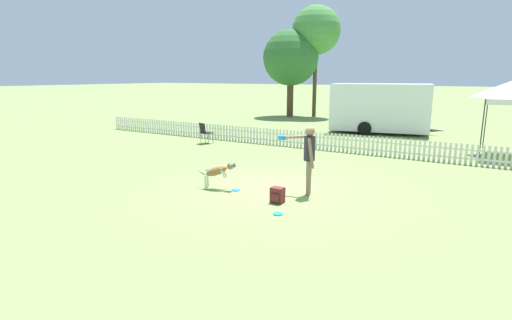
{
  "coord_description": "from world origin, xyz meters",
  "views": [
    {
      "loc": [
        4.92,
        -8.95,
        2.96
      ],
      "look_at": [
        -0.34,
        -0.39,
        0.84
      ],
      "focal_mm": 28.0,
      "sensor_mm": 36.0,
      "label": 1
    }
  ],
  "objects_px": {
    "backpack_on_grass": "(277,195)",
    "tree_right_grove": "(316,31)",
    "frisbee_midfield": "(236,190)",
    "frisbee_near_handler": "(278,214)",
    "frisbee_near_dog": "(209,170)",
    "folding_chair_center": "(205,131)",
    "leaping_dog": "(218,171)",
    "tree_left_grove": "(291,58)",
    "handler_person": "(308,152)",
    "equipment_trailer": "(380,107)"
  },
  "relations": [
    {
      "from": "frisbee_near_handler",
      "to": "frisbee_midfield",
      "type": "bearing_deg",
      "value": 150.04
    },
    {
      "from": "frisbee_near_dog",
      "to": "tree_right_grove",
      "type": "bearing_deg",
      "value": 102.93
    },
    {
      "from": "backpack_on_grass",
      "to": "tree_right_grove",
      "type": "bearing_deg",
      "value": 111.09
    },
    {
      "from": "frisbee_near_handler",
      "to": "equipment_trailer",
      "type": "relative_size",
      "value": 0.04
    },
    {
      "from": "equipment_trailer",
      "to": "handler_person",
      "type": "bearing_deg",
      "value": -93.51
    },
    {
      "from": "leaping_dog",
      "to": "handler_person",
      "type": "bearing_deg",
      "value": 90.27
    },
    {
      "from": "frisbee_near_dog",
      "to": "frisbee_midfield",
      "type": "relative_size",
      "value": 1.0
    },
    {
      "from": "handler_person",
      "to": "tree_right_grove",
      "type": "relative_size",
      "value": 0.22
    },
    {
      "from": "frisbee_near_handler",
      "to": "frisbee_near_dog",
      "type": "xyz_separation_m",
      "value": [
        -3.85,
        2.49,
        0.0
      ]
    },
    {
      "from": "leaping_dog",
      "to": "folding_chair_center",
      "type": "bearing_deg",
      "value": -156.92
    },
    {
      "from": "frisbee_near_handler",
      "to": "tree_right_grove",
      "type": "xyz_separation_m",
      "value": [
        -7.93,
        20.21,
        6.09
      ]
    },
    {
      "from": "leaping_dog",
      "to": "frisbee_near_dog",
      "type": "relative_size",
      "value": 5.12
    },
    {
      "from": "handler_person",
      "to": "backpack_on_grass",
      "type": "relative_size",
      "value": 4.66
    },
    {
      "from": "frisbee_near_dog",
      "to": "tree_left_grove",
      "type": "relative_size",
      "value": 0.03
    },
    {
      "from": "frisbee_near_dog",
      "to": "handler_person",
      "type": "bearing_deg",
      "value": -11.85
    },
    {
      "from": "leaping_dog",
      "to": "frisbee_near_handler",
      "type": "bearing_deg",
      "value": 49.37
    },
    {
      "from": "handler_person",
      "to": "tree_left_grove",
      "type": "bearing_deg",
      "value": 9.67
    },
    {
      "from": "frisbee_midfield",
      "to": "folding_chair_center",
      "type": "height_order",
      "value": "folding_chair_center"
    },
    {
      "from": "leaping_dog",
      "to": "equipment_trailer",
      "type": "xyz_separation_m",
      "value": [
        0.79,
        13.12,
        0.85
      ]
    },
    {
      "from": "frisbee_near_handler",
      "to": "tree_left_grove",
      "type": "bearing_deg",
      "value": 116.1
    },
    {
      "from": "frisbee_midfield",
      "to": "tree_right_grove",
      "type": "relative_size",
      "value": 0.03
    },
    {
      "from": "frisbee_near_dog",
      "to": "tree_right_grove",
      "type": "distance_m",
      "value": 19.18
    },
    {
      "from": "frisbee_near_handler",
      "to": "backpack_on_grass",
      "type": "xyz_separation_m",
      "value": [
        -0.41,
        0.72,
        0.17
      ]
    },
    {
      "from": "frisbee_near_handler",
      "to": "backpack_on_grass",
      "type": "distance_m",
      "value": 0.84
    },
    {
      "from": "tree_right_grove",
      "to": "equipment_trailer",
      "type": "bearing_deg",
      "value": -43.88
    },
    {
      "from": "frisbee_near_dog",
      "to": "tree_left_grove",
      "type": "distance_m",
      "value": 18.23
    },
    {
      "from": "handler_person",
      "to": "frisbee_near_dog",
      "type": "height_order",
      "value": "handler_person"
    },
    {
      "from": "tree_right_grove",
      "to": "folding_chair_center",
      "type": "bearing_deg",
      "value": -87.09
    },
    {
      "from": "handler_person",
      "to": "equipment_trailer",
      "type": "bearing_deg",
      "value": -11.69
    },
    {
      "from": "backpack_on_grass",
      "to": "frisbee_near_handler",
      "type": "bearing_deg",
      "value": -60.47
    },
    {
      "from": "frisbee_near_handler",
      "to": "frisbee_midfield",
      "type": "height_order",
      "value": "same"
    },
    {
      "from": "backpack_on_grass",
      "to": "frisbee_near_dog",
      "type": "bearing_deg",
      "value": 152.82
    },
    {
      "from": "handler_person",
      "to": "frisbee_near_dog",
      "type": "distance_m",
      "value": 4.0
    },
    {
      "from": "frisbee_near_dog",
      "to": "folding_chair_center",
      "type": "distance_m",
      "value": 5.28
    },
    {
      "from": "handler_person",
      "to": "folding_chair_center",
      "type": "relative_size",
      "value": 1.89
    },
    {
      "from": "leaping_dog",
      "to": "tree_left_grove",
      "type": "bearing_deg",
      "value": -177.08
    },
    {
      "from": "leaping_dog",
      "to": "tree_left_grove",
      "type": "height_order",
      "value": "tree_left_grove"
    },
    {
      "from": "frisbee_near_dog",
      "to": "tree_right_grove",
      "type": "height_order",
      "value": "tree_right_grove"
    },
    {
      "from": "leaping_dog",
      "to": "frisbee_midfield",
      "type": "distance_m",
      "value": 0.69
    },
    {
      "from": "frisbee_midfield",
      "to": "tree_right_grove",
      "type": "xyz_separation_m",
      "value": [
        -6.09,
        19.16,
        6.09
      ]
    },
    {
      "from": "leaping_dog",
      "to": "folding_chair_center",
      "type": "relative_size",
      "value": 1.18
    },
    {
      "from": "frisbee_near_handler",
      "to": "folding_chair_center",
      "type": "bearing_deg",
      "value": 137.97
    },
    {
      "from": "frisbee_near_handler",
      "to": "folding_chair_center",
      "type": "distance_m",
      "value": 9.75
    },
    {
      "from": "backpack_on_grass",
      "to": "frisbee_midfield",
      "type": "bearing_deg",
      "value": 166.66
    },
    {
      "from": "frisbee_near_dog",
      "to": "equipment_trailer",
      "type": "xyz_separation_m",
      "value": [
        2.32,
        11.58,
        1.34
      ]
    },
    {
      "from": "frisbee_midfield",
      "to": "frisbee_near_handler",
      "type": "bearing_deg",
      "value": -29.96
    },
    {
      "from": "frisbee_midfield",
      "to": "backpack_on_grass",
      "type": "bearing_deg",
      "value": -13.34
    },
    {
      "from": "tree_left_grove",
      "to": "tree_right_grove",
      "type": "relative_size",
      "value": 0.8
    },
    {
      "from": "leaping_dog",
      "to": "frisbee_near_handler",
      "type": "distance_m",
      "value": 2.55
    },
    {
      "from": "tree_left_grove",
      "to": "tree_right_grove",
      "type": "height_order",
      "value": "tree_right_grove"
    }
  ]
}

